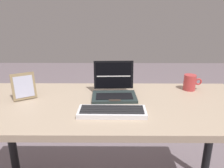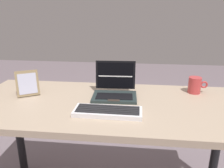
{
  "view_description": "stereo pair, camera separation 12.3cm",
  "coord_description": "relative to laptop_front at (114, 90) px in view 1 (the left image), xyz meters",
  "views": [
    {
      "loc": [
        0.02,
        -1.11,
        1.21
      ],
      "look_at": [
        0.01,
        0.06,
        0.81
      ],
      "focal_mm": 36.06,
      "sensor_mm": 36.0,
      "label": 1
    },
    {
      "loc": [
        0.14,
        -1.1,
        1.21
      ],
      "look_at": [
        0.01,
        0.06,
        0.81
      ],
      "focal_mm": 36.06,
      "sensor_mm": 36.0,
      "label": 2
    }
  ],
  "objects": [
    {
      "name": "desk",
      "position": [
        -0.03,
        -0.09,
        -0.13
      ],
      "size": [
        1.52,
        0.66,
        0.73
      ],
      "color": "tan",
      "rests_on": "ground"
    },
    {
      "name": "laptop_front",
      "position": [
        0.0,
        0.0,
        0.0
      ],
      "size": [
        0.25,
        0.2,
        0.19
      ],
      "color": "#222D2D",
      "rests_on": "desk"
    },
    {
      "name": "external_keyboard",
      "position": [
        -0.01,
        -0.23,
        -0.03
      ],
      "size": [
        0.33,
        0.13,
        0.03
      ],
      "color": "silver",
      "rests_on": "desk"
    },
    {
      "name": "photo_frame",
      "position": [
        -0.5,
        -0.04,
        0.03
      ],
      "size": [
        0.13,
        0.1,
        0.15
      ],
      "color": "#897451",
      "rests_on": "desk"
    },
    {
      "name": "coffee_mug",
      "position": [
        0.47,
        0.11,
        0.01
      ],
      "size": [
        0.11,
        0.07,
        0.1
      ],
      "color": "#B9393B",
      "rests_on": "desk"
    }
  ]
}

